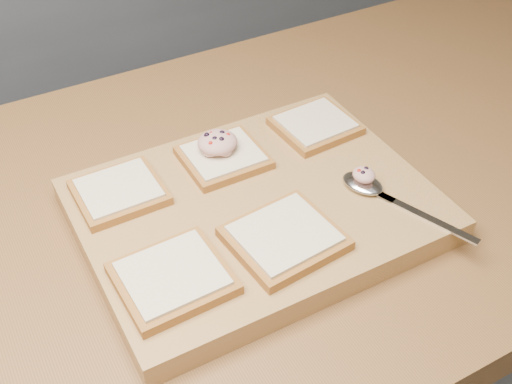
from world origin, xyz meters
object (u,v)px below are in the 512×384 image
tuna_salad_dollop (217,142)px  spoon (372,188)px  cutting_board (256,210)px  bread_far_center (223,157)px

tuna_salad_dollop → spoon: (0.15, -0.17, -0.02)m
cutting_board → spoon: (0.15, -0.06, 0.02)m
bread_far_center → spoon: size_ratio=0.58×
cutting_board → tuna_salad_dollop: bearing=92.4°
cutting_board → tuna_salad_dollop: (-0.00, 0.11, 0.05)m
tuna_salad_dollop → cutting_board: bearing=-87.6°
bread_far_center → tuna_salad_dollop: (-0.00, 0.01, 0.02)m
bread_far_center → tuna_salad_dollop: size_ratio=1.97×
tuna_salad_dollop → bread_far_center: bearing=-66.2°
spoon → bread_far_center: bearing=133.1°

